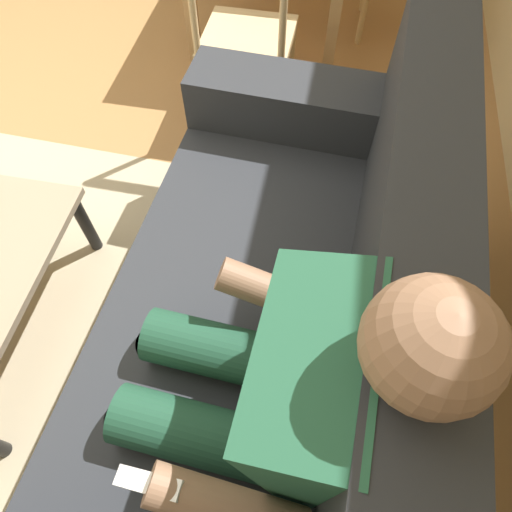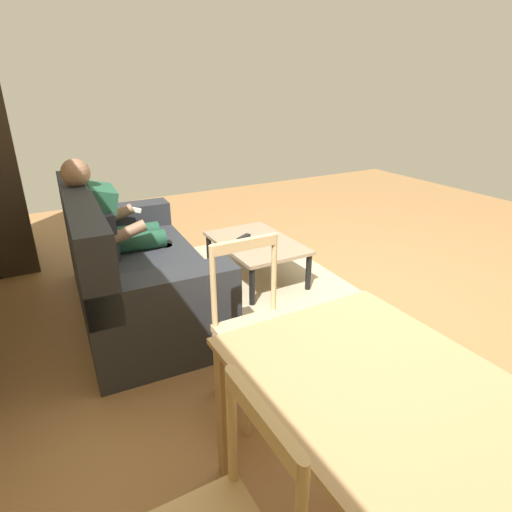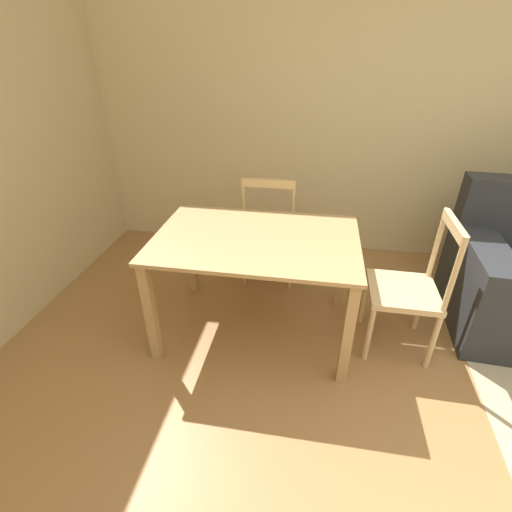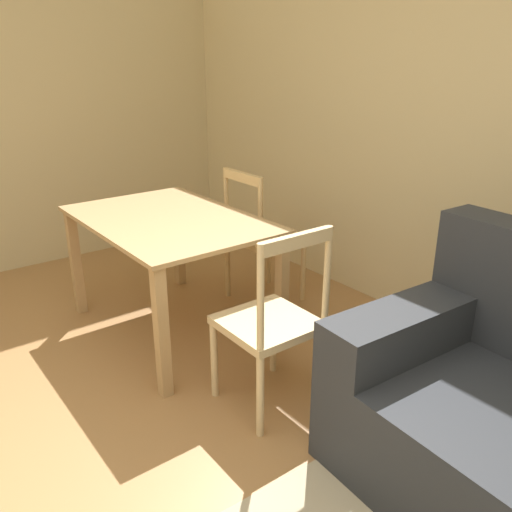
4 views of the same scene
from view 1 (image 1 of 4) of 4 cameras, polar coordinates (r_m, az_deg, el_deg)
couch at (r=1.47m, az=2.71°, el=-8.85°), size 1.93×1.02×0.99m
person_lounging at (r=1.12m, az=1.51°, el=-17.02°), size 0.61×0.91×1.19m
dining_chair_facing_couch at (r=2.34m, az=-1.23°, el=25.62°), size 0.42×0.42×0.93m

